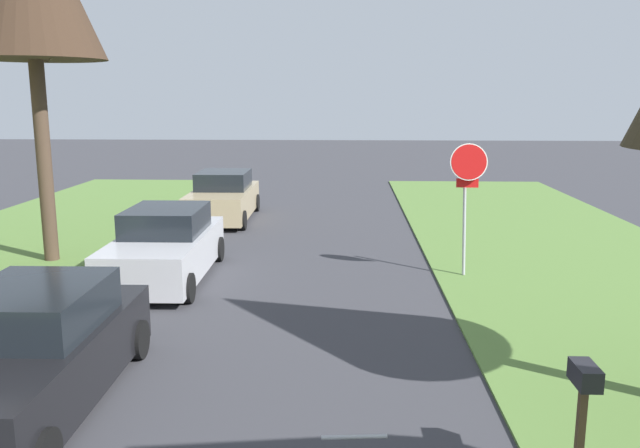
{
  "coord_description": "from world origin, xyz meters",
  "views": [
    {
      "loc": [
        1.6,
        -0.57,
        3.98
      ],
      "look_at": [
        1.11,
        11.03,
        1.69
      ],
      "focal_mm": 36.27,
      "sensor_mm": 36.0,
      "label": 1
    }
  ],
  "objects_px": {
    "curbside_mailbox": "(584,389)",
    "parked_sedan_black": "(32,354)",
    "stop_sign_far": "(468,181)",
    "parked_sedan_tan": "(223,198)",
    "parked_sedan_silver": "(165,247)"
  },
  "relations": [
    {
      "from": "stop_sign_far",
      "to": "parked_sedan_silver",
      "type": "distance_m",
      "value": 6.8
    },
    {
      "from": "stop_sign_far",
      "to": "parked_sedan_tan",
      "type": "xyz_separation_m",
      "value": [
        -6.69,
        6.65,
        -1.45
      ]
    },
    {
      "from": "parked_sedan_black",
      "to": "curbside_mailbox",
      "type": "height_order",
      "value": "parked_sedan_black"
    },
    {
      "from": "stop_sign_far",
      "to": "parked_sedan_tan",
      "type": "bearing_deg",
      "value": 135.18
    },
    {
      "from": "parked_sedan_silver",
      "to": "curbside_mailbox",
      "type": "bearing_deg",
      "value": -49.37
    },
    {
      "from": "parked_sedan_black",
      "to": "curbside_mailbox",
      "type": "xyz_separation_m",
      "value": [
        6.48,
        -1.45,
        0.33
      ]
    },
    {
      "from": "parked_sedan_black",
      "to": "parked_sedan_tan",
      "type": "relative_size",
      "value": 1.0
    },
    {
      "from": "parked_sedan_silver",
      "to": "parked_sedan_tan",
      "type": "relative_size",
      "value": 1.0
    },
    {
      "from": "curbside_mailbox",
      "to": "stop_sign_far",
      "type": "bearing_deg",
      "value": 88.52
    },
    {
      "from": "parked_sedan_tan",
      "to": "curbside_mailbox",
      "type": "xyz_separation_m",
      "value": [
        6.48,
        -14.56,
        0.33
      ]
    },
    {
      "from": "stop_sign_far",
      "to": "parked_sedan_black",
      "type": "bearing_deg",
      "value": -135.99
    },
    {
      "from": "stop_sign_far",
      "to": "parked_sedan_tan",
      "type": "relative_size",
      "value": 0.67
    },
    {
      "from": "curbside_mailbox",
      "to": "parked_sedan_black",
      "type": "bearing_deg",
      "value": 167.38
    },
    {
      "from": "parked_sedan_silver",
      "to": "curbside_mailbox",
      "type": "distance_m",
      "value": 9.88
    },
    {
      "from": "stop_sign_far",
      "to": "curbside_mailbox",
      "type": "height_order",
      "value": "stop_sign_far"
    }
  ]
}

